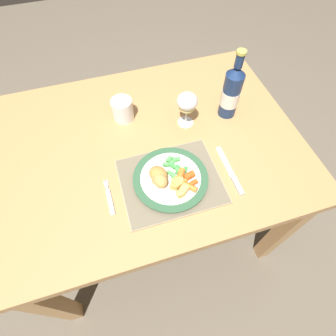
% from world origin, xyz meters
% --- Properties ---
extents(ground_plane, '(6.00, 6.00, 0.00)m').
position_xyz_m(ground_plane, '(0.00, 0.00, 0.00)').
color(ground_plane, brown).
extents(dining_table, '(1.14, 0.86, 0.74)m').
position_xyz_m(dining_table, '(0.00, 0.00, 0.64)').
color(dining_table, '#AD7F4C').
rests_on(dining_table, ground).
extents(placemat, '(0.33, 0.27, 0.01)m').
position_xyz_m(placemat, '(0.03, -0.19, 0.74)').
color(placemat, gray).
rests_on(placemat, dining_table).
extents(dinner_plate, '(0.25, 0.25, 0.02)m').
position_xyz_m(dinner_plate, '(0.03, -0.19, 0.76)').
color(dinner_plate, white).
rests_on(dinner_plate, placemat).
extents(breaded_croquettes, '(0.08, 0.10, 0.04)m').
position_xyz_m(breaded_croquettes, '(-0.01, -0.19, 0.79)').
color(breaded_croquettes, '#B77F3D').
rests_on(breaded_croquettes, dinner_plate).
extents(green_beans_pile, '(0.08, 0.09, 0.02)m').
position_xyz_m(green_beans_pile, '(0.06, -0.16, 0.77)').
color(green_beans_pile, green).
rests_on(green_beans_pile, dinner_plate).
extents(glazed_carrots, '(0.08, 0.10, 0.02)m').
position_xyz_m(glazed_carrots, '(0.07, -0.22, 0.78)').
color(glazed_carrots, '#CC5119').
rests_on(glazed_carrots, dinner_plate).
extents(fork, '(0.02, 0.13, 0.01)m').
position_xyz_m(fork, '(-0.18, -0.20, 0.74)').
color(fork, silver).
rests_on(fork, dining_table).
extents(table_knife, '(0.02, 0.21, 0.01)m').
position_xyz_m(table_knife, '(0.24, -0.22, 0.74)').
color(table_knife, silver).
rests_on(table_knife, dining_table).
extents(wine_glass, '(0.08, 0.08, 0.14)m').
position_xyz_m(wine_glass, '(0.17, 0.05, 0.84)').
color(wine_glass, silver).
rests_on(wine_glass, dining_table).
extents(bottle, '(0.07, 0.07, 0.28)m').
position_xyz_m(bottle, '(0.34, 0.05, 0.85)').
color(bottle, navy).
rests_on(bottle, dining_table).
extents(roast_potatoes, '(0.06, 0.07, 0.03)m').
position_xyz_m(roast_potatoes, '(0.05, -0.23, 0.78)').
color(roast_potatoes, gold).
rests_on(roast_potatoes, dinner_plate).
extents(drinking_cup, '(0.08, 0.08, 0.09)m').
position_xyz_m(drinking_cup, '(-0.06, 0.15, 0.79)').
color(drinking_cup, white).
rests_on(drinking_cup, dining_table).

